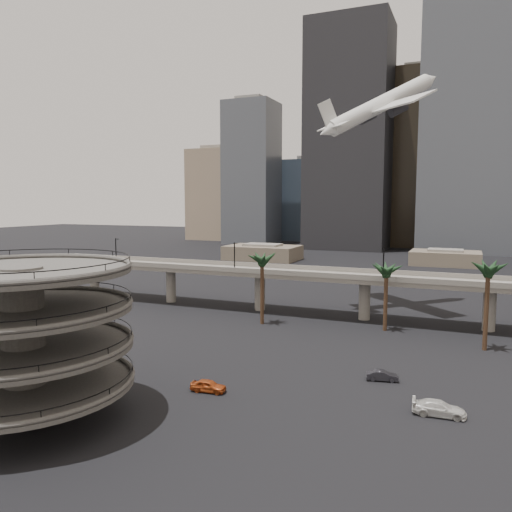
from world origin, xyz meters
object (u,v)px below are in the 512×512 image
at_px(overpass, 310,279).
at_px(parking_ramp, 23,329).
at_px(car_b, 382,376).
at_px(car_a, 208,386).
at_px(car_c, 439,408).
at_px(airborne_jet, 380,105).

bearing_deg(overpass, parking_ramp, -102.43).
relative_size(parking_ramp, car_b, 5.48).
xyz_separation_m(car_a, car_b, (18.76, 12.00, -0.07)).
relative_size(overpass, car_b, 32.06).
relative_size(overpass, car_a, 29.81).
distance_m(car_a, car_c, 26.28).
height_order(car_b, car_c, car_c).
height_order(airborne_jet, car_b, airborne_jet).
bearing_deg(overpass, car_c, -56.81).
xyz_separation_m(car_b, car_c, (7.26, -8.28, 0.14)).
bearing_deg(car_a, overpass, -5.34).
distance_m(parking_ramp, airborne_jet, 82.44).
xyz_separation_m(parking_ramp, overpass, (13.00, 59.00, -2.50)).
xyz_separation_m(airborne_jet, car_a, (-10.20, -57.33, -42.09)).
xyz_separation_m(overpass, airborne_jet, (10.97, 12.65, 35.49)).
bearing_deg(overpass, car_b, -59.13).
distance_m(parking_ramp, overpass, 60.46).
bearing_deg(car_b, parking_ramp, 115.88).
bearing_deg(car_c, car_a, 93.97).
bearing_deg(car_a, parking_ramp, 129.78).
relative_size(airborne_jet, car_c, 4.40).
relative_size(parking_ramp, car_c, 3.99).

